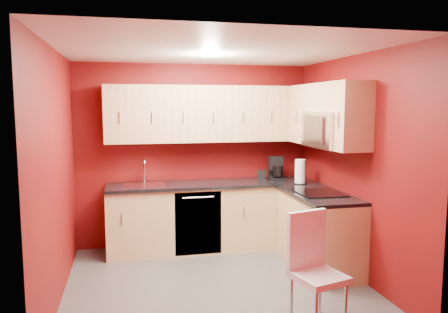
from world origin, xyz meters
name	(u,v)px	position (x,y,z in m)	size (l,w,h in m)	color
floor	(216,284)	(0.00, 0.00, 0.00)	(3.20, 3.20, 0.00)	#464441
ceiling	(216,50)	(0.00, 0.00, 2.50)	(3.20, 3.20, 0.00)	white
wall_back	(195,155)	(0.00, 1.50, 1.25)	(3.20, 3.20, 0.00)	#660E09
wall_front	(258,201)	(0.00, -1.50, 1.25)	(3.20, 3.20, 0.00)	#660E09
wall_left	(56,176)	(-1.60, 0.00, 1.25)	(3.00, 3.00, 0.00)	#660E09
wall_right	(354,166)	(1.60, 0.00, 1.25)	(3.00, 3.00, 0.00)	#660E09
base_cabinets_back	(213,217)	(0.20, 1.20, 0.43)	(2.80, 0.60, 0.87)	tan
base_cabinets_right	(318,231)	(1.30, 0.25, 0.43)	(0.60, 1.30, 0.87)	tan
countertop_back	(213,184)	(0.20, 1.19, 0.89)	(2.80, 0.63, 0.04)	black
countertop_right	(318,194)	(1.29, 0.23, 0.89)	(0.63, 1.27, 0.04)	black
upper_cabinets_back	(211,114)	(0.20, 1.32, 1.83)	(2.80, 0.35, 0.75)	tan
upper_cabinets_right	(324,110)	(1.42, 0.44, 1.89)	(0.35, 1.55, 0.75)	tan
microwave	(330,130)	(1.39, 0.20, 1.66)	(0.42, 0.76, 0.42)	silver
cooktop	(319,193)	(1.28, 0.20, 0.92)	(0.50, 0.55, 0.01)	black
sink	(145,182)	(-0.70, 1.20, 0.94)	(0.52, 0.42, 0.35)	silver
dishwasher_front	(198,223)	(-0.05, 0.91, 0.43)	(0.60, 0.02, 0.82)	black
downlight	(210,55)	(0.00, 0.30, 2.48)	(0.20, 0.20, 0.01)	white
coffee_maker	(277,169)	(1.11, 1.20, 1.07)	(0.19, 0.25, 0.32)	black
napkin_holder	(261,175)	(0.90, 1.26, 0.97)	(0.12, 0.12, 0.13)	black
paper_towel	(300,172)	(1.30, 0.85, 1.07)	(0.18, 0.18, 0.32)	silver
dining_chair	(319,271)	(0.70, -1.07, 0.50)	(0.40, 0.42, 1.00)	silver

